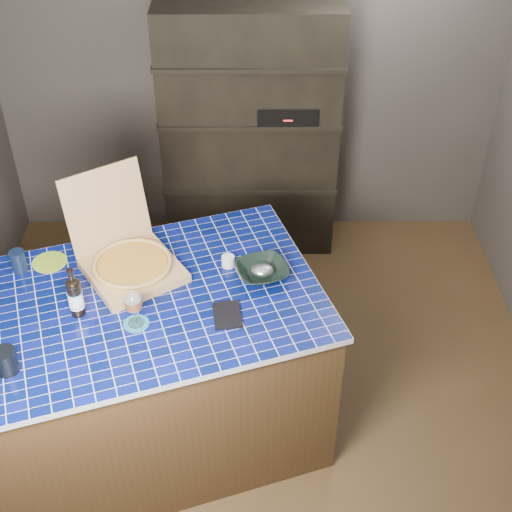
{
  "coord_description": "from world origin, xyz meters",
  "views": [
    {
      "loc": [
        0.02,
        -2.84,
        3.29
      ],
      "look_at": [
        0.04,
        0.0,
        1.04
      ],
      "focal_mm": 50.0,
      "sensor_mm": 36.0,
      "label": 1
    }
  ],
  "objects_px": {
    "pizza_box": "(130,261)",
    "mead_bottle": "(75,297)",
    "wine_glass": "(133,302)",
    "kitchen_island": "(144,371)",
    "bowl": "(262,271)",
    "dvd_case": "(227,315)"
  },
  "relations": [
    {
      "from": "pizza_box",
      "to": "mead_bottle",
      "type": "distance_m",
      "value": 0.38
    },
    {
      "from": "pizza_box",
      "to": "wine_glass",
      "type": "bearing_deg",
      "value": -112.3
    },
    {
      "from": "kitchen_island",
      "to": "bowl",
      "type": "bearing_deg",
      "value": -1.79
    },
    {
      "from": "pizza_box",
      "to": "dvd_case",
      "type": "relative_size",
      "value": 3.7
    },
    {
      "from": "mead_bottle",
      "to": "dvd_case",
      "type": "bearing_deg",
      "value": -1.76
    },
    {
      "from": "wine_glass",
      "to": "mead_bottle",
      "type": "bearing_deg",
      "value": 165.38
    },
    {
      "from": "bowl",
      "to": "kitchen_island",
      "type": "bearing_deg",
      "value": -163.38
    },
    {
      "from": "kitchen_island",
      "to": "dvd_case",
      "type": "xyz_separation_m",
      "value": [
        0.45,
        -0.11,
        0.5
      ]
    },
    {
      "from": "mead_bottle",
      "to": "dvd_case",
      "type": "relative_size",
      "value": 1.49
    },
    {
      "from": "kitchen_island",
      "to": "dvd_case",
      "type": "relative_size",
      "value": 11.36
    },
    {
      "from": "kitchen_island",
      "to": "dvd_case",
      "type": "bearing_deg",
      "value": -31.67
    },
    {
      "from": "mead_bottle",
      "to": "bowl",
      "type": "height_order",
      "value": "mead_bottle"
    },
    {
      "from": "pizza_box",
      "to": "mead_bottle",
      "type": "relative_size",
      "value": 2.47
    },
    {
      "from": "pizza_box",
      "to": "wine_glass",
      "type": "xyz_separation_m",
      "value": [
        0.07,
        -0.39,
        0.07
      ]
    },
    {
      "from": "mead_bottle",
      "to": "wine_glass",
      "type": "relative_size",
      "value": 1.42
    },
    {
      "from": "mead_bottle",
      "to": "wine_glass",
      "type": "distance_m",
      "value": 0.29
    },
    {
      "from": "kitchen_island",
      "to": "pizza_box",
      "type": "distance_m",
      "value": 0.6
    },
    {
      "from": "kitchen_island",
      "to": "bowl",
      "type": "height_order",
      "value": "bowl"
    },
    {
      "from": "mead_bottle",
      "to": "bowl",
      "type": "relative_size",
      "value": 1.07
    },
    {
      "from": "kitchen_island",
      "to": "bowl",
      "type": "relative_size",
      "value": 8.11
    },
    {
      "from": "kitchen_island",
      "to": "bowl",
      "type": "xyz_separation_m",
      "value": [
        0.62,
        0.18,
        0.52
      ]
    },
    {
      "from": "wine_glass",
      "to": "dvd_case",
      "type": "xyz_separation_m",
      "value": [
        0.42,
        0.05,
        -0.13
      ]
    }
  ]
}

